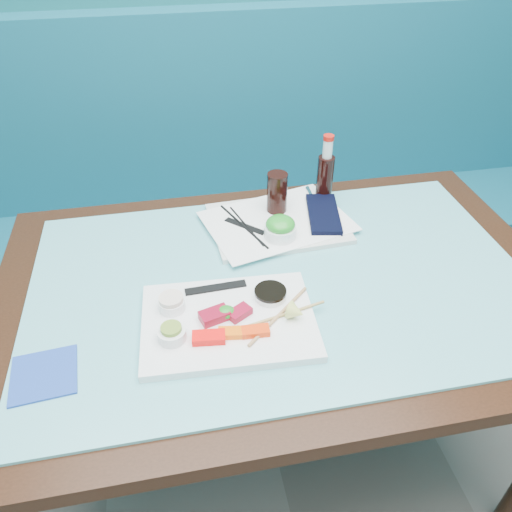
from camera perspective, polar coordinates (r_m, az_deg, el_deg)
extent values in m
cube|color=#105569|center=(2.16, -2.22, -0.28)|extent=(3.00, 0.55, 0.45)
cube|color=#105569|center=(2.10, -3.53, 13.69)|extent=(3.00, 0.12, 0.95)
cube|color=black|center=(1.25, 2.89, -3.66)|extent=(1.40, 0.90, 0.04)
cylinder|color=black|center=(1.80, -20.19, -7.15)|extent=(0.06, 0.06, 0.71)
cylinder|color=black|center=(1.96, 17.91, -2.28)|extent=(0.06, 0.06, 0.71)
cube|color=#5CB0B8|center=(1.24, 2.93, -2.83)|extent=(1.22, 0.76, 0.01)
cube|color=white|center=(1.12, -3.13, -7.51)|extent=(0.39, 0.29, 0.02)
cube|color=#FF0D0A|center=(1.06, -5.42, -9.25)|extent=(0.07, 0.04, 0.02)
cube|color=#FF630A|center=(1.07, -2.76, -8.76)|extent=(0.06, 0.04, 0.01)
cube|color=#FF390A|center=(1.07, -0.05, -8.59)|extent=(0.06, 0.03, 0.01)
cube|color=maroon|center=(1.10, -4.76, -6.80)|extent=(0.07, 0.06, 0.02)
cube|color=maroon|center=(1.11, -1.92, -6.50)|extent=(0.06, 0.06, 0.02)
ellipsoid|color=#1D7E1F|center=(1.11, -3.51, -6.41)|extent=(0.05, 0.05, 0.02)
cylinder|color=white|center=(1.07, -9.59, -8.80)|extent=(0.08, 0.08, 0.03)
cylinder|color=olive|center=(1.06, -9.68, -8.15)|extent=(0.05, 0.05, 0.01)
cylinder|color=white|center=(1.14, -9.60, -5.52)|extent=(0.07, 0.07, 0.02)
cylinder|color=beige|center=(1.12, -9.70, -4.86)|extent=(0.06, 0.06, 0.01)
cylinder|color=white|center=(1.15, 1.65, -4.47)|extent=(0.08, 0.08, 0.01)
cylinder|color=black|center=(1.15, 1.66, -4.07)|extent=(0.10, 0.10, 0.01)
cone|color=#D4DB68|center=(1.09, 4.62, -6.42)|extent=(0.05, 0.05, 0.04)
cube|color=black|center=(1.18, -4.63, -3.62)|extent=(0.15, 0.03, 0.00)
cylinder|color=#A77A4E|center=(1.11, 2.62, -6.79)|extent=(0.17, 0.16, 0.01)
cylinder|color=#A5884D|center=(1.11, 3.12, -6.73)|extent=(0.20, 0.05, 0.01)
cube|color=silver|center=(1.42, 2.45, 3.76)|extent=(0.38, 0.29, 0.01)
cube|color=white|center=(1.41, 2.46, 4.03)|extent=(0.44, 0.36, 0.00)
cylinder|color=white|center=(1.34, 2.78, 2.79)|extent=(0.10, 0.10, 0.03)
ellipsoid|color=#208B22|center=(1.33, 2.81, 3.67)|extent=(0.10, 0.10, 0.04)
cylinder|color=black|center=(1.43, 2.42, 7.23)|extent=(0.06, 0.06, 0.12)
cube|color=black|center=(1.44, 7.71, 4.78)|extent=(0.12, 0.21, 0.02)
cylinder|color=silver|center=(1.53, 6.33, 6.84)|extent=(0.01, 0.10, 0.01)
cylinder|color=black|center=(1.39, -1.44, 3.44)|extent=(0.10, 0.23, 0.01)
cylinder|color=black|center=(1.39, -1.11, 3.46)|extent=(0.06, 0.20, 0.01)
cube|color=black|center=(1.39, -1.27, 3.40)|extent=(0.11, 0.11, 0.00)
cylinder|color=black|center=(1.52, 7.87, 8.76)|extent=(0.05, 0.05, 0.14)
cylinder|color=silver|center=(1.48, 8.20, 12.05)|extent=(0.03, 0.03, 0.05)
cylinder|color=red|center=(1.46, 8.32, 13.24)|extent=(0.04, 0.04, 0.01)
cube|color=#1B3D98|center=(1.11, -23.07, -12.38)|extent=(0.14, 0.14, 0.01)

